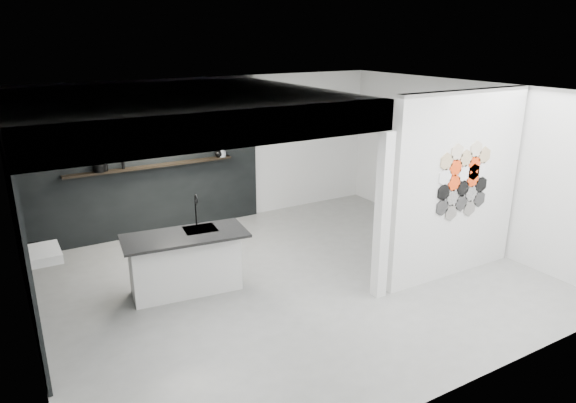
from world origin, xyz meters
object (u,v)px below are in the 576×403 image
at_px(glass_bowl, 222,154).
at_px(partition_panel, 457,186).
at_px(kettle, 219,154).
at_px(glass_vase, 222,153).
at_px(utensil_cup, 105,168).
at_px(bottle_dark, 123,165).
at_px(kitchen_island, 185,262).
at_px(stockpot, 99,167).
at_px(wall_basin, 44,254).

bearing_deg(glass_bowl, partition_panel, -61.77).
bearing_deg(kettle, glass_bowl, 6.71).
bearing_deg(glass_vase, utensil_cup, 180.00).
bearing_deg(glass_bowl, bottle_dark, 180.00).
distance_m(bottle_dark, utensil_cup, 0.30).
height_order(glass_vase, bottle_dark, glass_vase).
distance_m(kettle, bottle_dark, 1.78).
relative_size(glass_vase, utensil_cup, 1.41).
relative_size(partition_panel, utensil_cup, 26.25).
bearing_deg(kitchen_island, utensil_cup, 108.92).
bearing_deg(kitchen_island, stockpot, 111.23).
relative_size(stockpot, bottle_dark, 1.40).
xyz_separation_m(glass_bowl, glass_vase, (0.00, 0.00, 0.02)).
bearing_deg(stockpot, bottle_dark, 0.00).
distance_m(kitchen_island, glass_bowl, 3.03).
distance_m(partition_panel, bottle_dark, 5.51).
bearing_deg(kettle, stockpot, -173.29).
bearing_deg(bottle_dark, wall_basin, -126.75).
xyz_separation_m(stockpot, bottle_dark, (0.40, 0.00, -0.01)).
bearing_deg(glass_vase, wall_basin, -148.65).
xyz_separation_m(partition_panel, glass_bowl, (-2.08, 3.87, -0.03)).
bearing_deg(bottle_dark, stockpot, 180.00).
bearing_deg(glass_bowl, kitchen_island, -124.37).
xyz_separation_m(kitchen_island, bottle_dark, (-0.22, 2.39, 0.93)).
height_order(kitchen_island, kettle, kettle).
height_order(glass_bowl, bottle_dark, bottle_dark).
relative_size(wall_basin, utensil_cup, 5.63).
bearing_deg(kettle, partition_panel, -54.23).
distance_m(kitchen_island, glass_vase, 3.04).
xyz_separation_m(partition_panel, glass_vase, (-2.08, 3.87, -0.00)).
bearing_deg(glass_bowl, kettle, 180.00).
bearing_deg(utensil_cup, glass_vase, 0.00).
height_order(wall_basin, bottle_dark, bottle_dark).
xyz_separation_m(stockpot, glass_bowl, (2.24, 0.00, -0.03)).
xyz_separation_m(kitchen_island, glass_bowl, (1.63, 2.39, 0.91)).
height_order(stockpot, utensil_cup, stockpot).
bearing_deg(kettle, utensil_cup, -173.29).
height_order(stockpot, bottle_dark, stockpot).
height_order(kettle, glass_bowl, kettle).
distance_m(partition_panel, glass_vase, 4.39).
bearing_deg(glass_vase, partition_panel, -61.77).
bearing_deg(glass_vase, kettle, 180.00).
bearing_deg(utensil_cup, kitchen_island, -77.89).
distance_m(wall_basin, stockpot, 2.42).
bearing_deg(kitchen_island, glass_bowl, 62.45).
xyz_separation_m(kettle, glass_bowl, (0.07, 0.00, -0.01)).
relative_size(stockpot, glass_bowl, 1.33).
height_order(partition_panel, stockpot, partition_panel).
relative_size(partition_panel, kitchen_island, 1.57).
relative_size(partition_panel, kettle, 18.19).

